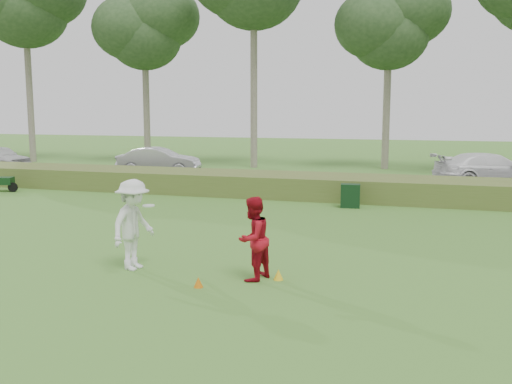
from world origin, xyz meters
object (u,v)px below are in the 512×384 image
(cone_orange, at_px, (198,282))
(cone_yellow, at_px, (278,275))
(car_mid, at_px, (159,161))
(player_white, at_px, (133,225))
(car_right, at_px, (490,169))
(utility_cabinet, at_px, (350,196))
(player_red, at_px, (253,239))

(cone_orange, bearing_deg, cone_yellow, 34.50)
(cone_yellow, distance_m, car_mid, 20.48)
(player_white, bearing_deg, car_right, -19.18)
(cone_orange, relative_size, utility_cabinet, 0.25)
(player_white, height_order, cone_yellow, player_white)
(player_white, height_order, cone_orange, player_white)
(player_white, xyz_separation_m, utility_cabinet, (3.58, 9.78, -0.59))
(car_mid, bearing_deg, cone_yellow, -157.73)
(cone_orange, bearing_deg, car_right, 68.81)
(player_red, xyz_separation_m, car_mid, (-10.86, 17.17, -0.10))
(car_mid, bearing_deg, player_white, -166.51)
(player_white, distance_m, car_mid, 18.95)
(player_white, distance_m, cone_orange, 2.30)
(player_white, distance_m, cone_yellow, 3.50)
(cone_orange, bearing_deg, player_white, 156.69)
(player_red, relative_size, car_mid, 0.40)
(cone_yellow, relative_size, car_mid, 0.05)
(cone_orange, xyz_separation_m, utility_cabinet, (1.65, 10.61, 0.33))
(player_white, bearing_deg, car_mid, 33.09)
(player_white, height_order, player_red, player_white)
(cone_yellow, bearing_deg, player_red, -163.30)
(player_white, relative_size, cone_orange, 9.55)
(car_mid, bearing_deg, utility_cabinet, -134.03)
(player_white, height_order, car_right, player_white)
(cone_yellow, xyz_separation_m, car_right, (5.73, 17.51, 0.71))
(player_white, height_order, utility_cabinet, player_white)
(car_mid, bearing_deg, cone_orange, -162.60)
(player_red, relative_size, cone_orange, 8.32)
(player_red, xyz_separation_m, utility_cabinet, (0.73, 9.78, -0.46))
(player_white, bearing_deg, cone_yellow, -79.26)
(utility_cabinet, distance_m, car_right, 9.64)
(cone_orange, bearing_deg, car_mid, 118.90)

